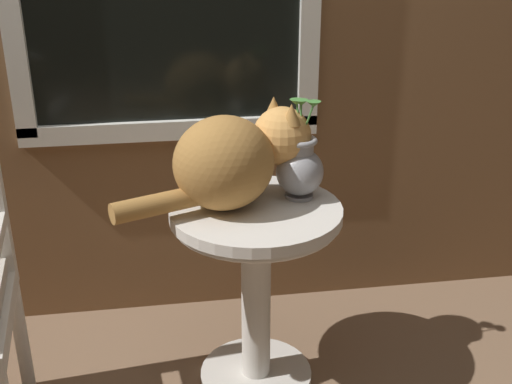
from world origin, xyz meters
TOP-DOWN VIEW (x-y plane):
  - wicker_side_table at (0.20, 0.20)m, footprint 0.53×0.53m
  - cat at (0.14, 0.23)m, footprint 0.62×0.38m
  - pewter_vase_with_ivy at (0.34, 0.25)m, footprint 0.15×0.15m

SIDE VIEW (x-z plane):
  - wicker_side_table at x=0.20m, z-range 0.13..0.78m
  - pewter_vase_with_ivy at x=0.34m, z-range 0.59..0.90m
  - cat at x=0.14m, z-range 0.64..0.95m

